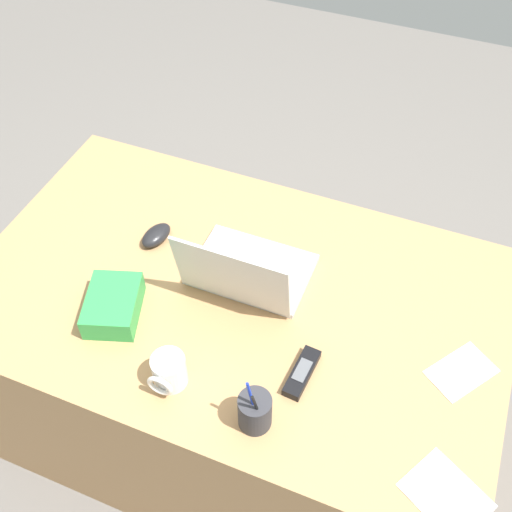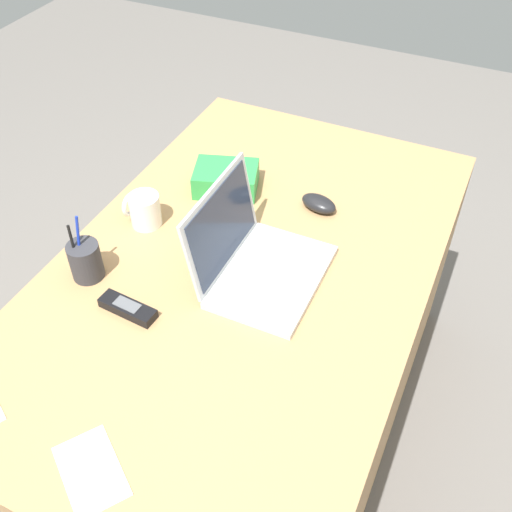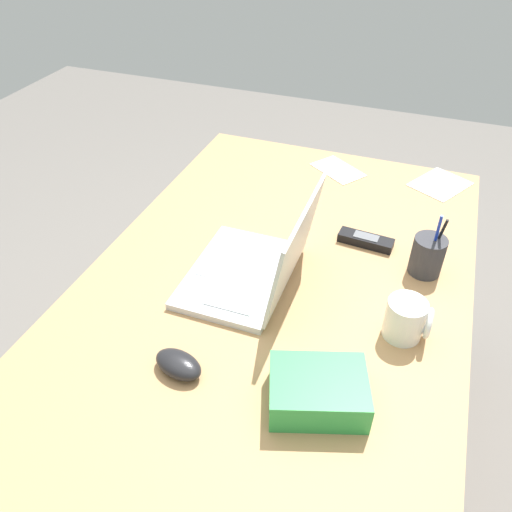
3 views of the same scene
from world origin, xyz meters
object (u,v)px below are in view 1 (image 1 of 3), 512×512
(coffee_mug_white, at_px, (169,372))
(laptop, at_px, (246,272))
(computer_mouse, at_px, (156,235))
(pen_holder, at_px, (255,411))
(snack_bag, at_px, (113,305))
(cordless_phone, at_px, (302,373))

(coffee_mug_white, bearing_deg, laptop, -98.32)
(laptop, bearing_deg, coffee_mug_white, 81.68)
(laptop, relative_size, coffee_mug_white, 3.40)
(computer_mouse, height_order, pen_holder, pen_holder)
(laptop, distance_m, snack_bag, 0.36)
(computer_mouse, bearing_deg, coffee_mug_white, 135.38)
(cordless_phone, xyz_separation_m, pen_holder, (0.06, 0.16, 0.04))
(coffee_mug_white, xyz_separation_m, cordless_phone, (-0.29, -0.14, -0.03))
(computer_mouse, distance_m, pen_holder, 0.65)
(laptop, height_order, computer_mouse, laptop)
(computer_mouse, distance_m, snack_bag, 0.28)
(laptop, relative_size, cordless_phone, 2.21)
(cordless_phone, relative_size, snack_bag, 0.82)
(laptop, bearing_deg, snack_bag, 38.60)
(cordless_phone, relative_size, pen_holder, 0.83)
(coffee_mug_white, bearing_deg, computer_mouse, -58.03)
(coffee_mug_white, distance_m, cordless_phone, 0.32)
(pen_holder, bearing_deg, snack_bag, -17.95)
(computer_mouse, distance_m, cordless_phone, 0.61)
(computer_mouse, height_order, cordless_phone, computer_mouse)
(snack_bag, bearing_deg, coffee_mug_white, 150.79)
(laptop, xyz_separation_m, snack_bag, (0.28, 0.23, -0.01))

